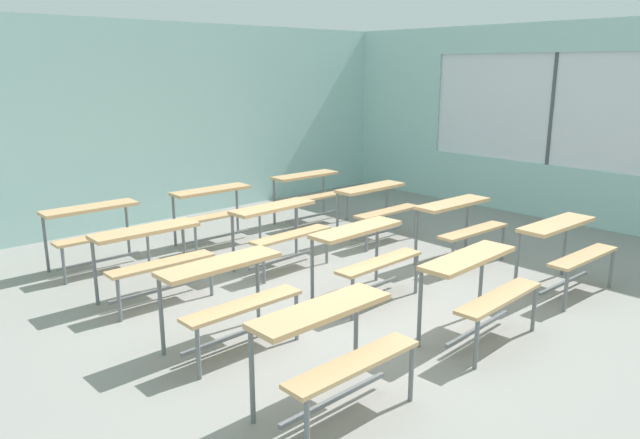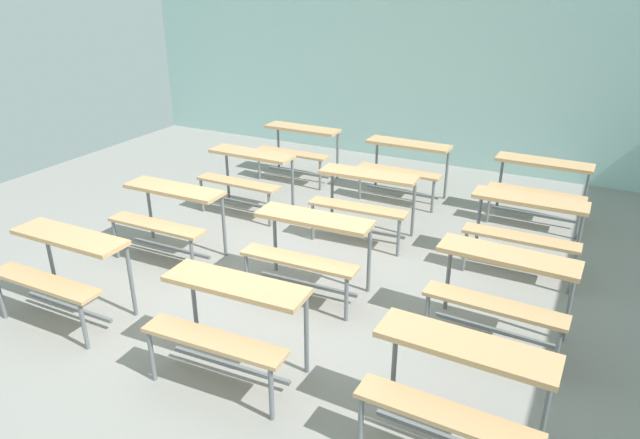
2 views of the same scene
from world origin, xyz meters
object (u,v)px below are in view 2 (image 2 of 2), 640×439
Objects in this scene: desk_bench_r0c2 at (458,377)px; desk_bench_r1c2 at (503,279)px; desk_bench_r2c0 at (247,168)px; desk_bench_r1c0 at (169,207)px; desk_bench_r0c0 at (62,259)px; desk_bench_r1c1 at (309,239)px; desk_bench_r0c1 at (229,310)px; desk_bench_r3c1 at (405,158)px; desk_bench_r2c2 at (526,218)px; desk_bench_r2c1 at (365,191)px; desk_bench_r3c2 at (541,178)px; desk_bench_r3c0 at (299,141)px.

desk_bench_r1c2 is at bearing 91.05° from desk_bench_r0c2.
desk_bench_r1c2 is at bearing -21.76° from desk_bench_r2c0.
desk_bench_r0c2 is at bearing -88.43° from desk_bench_r1c2.
desk_bench_r1c0 and desk_bench_r1c2 have the same top height.
desk_bench_r1c1 is at bearing 37.13° from desk_bench_r0c0.
desk_bench_r0c1 is 4.05m from desk_bench_r3c1.
desk_bench_r3c1 is (-1.74, 4.02, 0.00)m from desk_bench_r0c2.
desk_bench_r2c2 is (3.33, -0.05, 0.00)m from desk_bench_r2c0.
desk_bench_r1c1 is 0.99× the size of desk_bench_r2c1.
desk_bench_r1c2 is 2.68m from desk_bench_r3c2.
desk_bench_r0c1 is 1.02× the size of desk_bench_r2c0.
desk_bench_r1c0 is at bearing -143.08° from desk_bench_r2c1.
desk_bench_r1c0 is at bearing 160.30° from desk_bench_r0c2.
desk_bench_r2c2 is (1.70, 1.38, 0.00)m from desk_bench_r1c1.
desk_bench_r1c2 is 3.20m from desk_bench_r3c1.
desk_bench_r1c1 is at bearing 89.21° from desk_bench_r0c1.
desk_bench_r2c1 is 1.02× the size of desk_bench_r3c0.
desk_bench_r2c1 is 2.17m from desk_bench_r3c0.
desk_bench_r0c0 is at bearing -144.51° from desk_bench_r1c1.
desk_bench_r0c2 is 0.99× the size of desk_bench_r2c1.
desk_bench_r2c0 is at bearing 88.04° from desk_bench_r1c0.
desk_bench_r1c1 is (1.69, 1.30, 0.00)m from desk_bench_r0c0.
desk_bench_r2c0 is 0.98× the size of desk_bench_r2c1.
desk_bench_r3c1 is at bearing 125.09° from desk_bench_r1c2.
desk_bench_r0c1 is (1.73, -0.02, 0.00)m from desk_bench_r0c0.
desk_bench_r2c1 is (1.61, -0.07, 0.00)m from desk_bench_r2c0.
desk_bench_r1c0 is 1.00× the size of desk_bench_r3c1.
desk_bench_r0c2 is (1.67, 0.03, 0.00)m from desk_bench_r0c1.
desk_bench_r2c0 is at bearing 88.29° from desk_bench_r0c0.
desk_bench_r2c0 is 1.36m from desk_bench_r3c0.
desk_bench_r0c1 and desk_bench_r3c1 have the same top height.
desk_bench_r2c1 is (1.66, 2.67, 0.00)m from desk_bench_r0c0.
desk_bench_r2c1 is (1.63, 1.36, 0.00)m from desk_bench_r1c0.
desk_bench_r0c0 is 3.14m from desk_bench_r2c1.
desk_bench_r3c2 is (3.29, 1.29, 0.00)m from desk_bench_r2c0.
desk_bench_r3c2 is (3.31, 2.71, 0.00)m from desk_bench_r1c0.
desk_bench_r0c0 is at bearing -111.39° from desk_bench_r3c1.
desk_bench_r0c0 is 2.13m from desk_bench_r1c1.
desk_bench_r1c1 is 3.19m from desk_bench_r3c2.
desk_bench_r0c0 and desk_bench_r1c1 have the same top height.
desk_bench_r2c0 and desk_bench_r3c1 have the same top height.
desk_bench_r0c2 is 2.15m from desk_bench_r1c1.
desk_bench_r2c1 is 2.16m from desk_bench_r3c2.
desk_bench_r2c0 is (-1.68, 2.75, 0.00)m from desk_bench_r0c1.
desk_bench_r2c0 is at bearing -157.21° from desk_bench_r3c2.
desk_bench_r2c1 and desk_bench_r3c2 have the same top height.
desk_bench_r0c2 is 2.68m from desk_bench_r2c2.
desk_bench_r2c2 is 1.34m from desk_bench_r3c2.
desk_bench_r1c1 is at bearing -140.68° from desk_bench_r2c2.
desk_bench_r1c1 is (1.66, -0.01, 0.00)m from desk_bench_r1c0.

